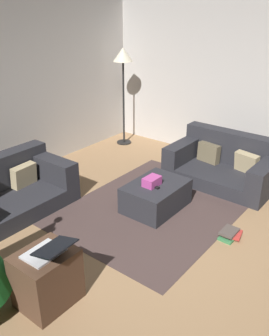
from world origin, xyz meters
The scene contains 11 objects.
ground_plane centered at (0.00, 0.00, 0.00)m, with size 6.40×6.40×0.00m, color #93704C.
couch_left centered at (-0.37, 2.24, 0.27)m, with size 1.61×0.91×0.69m.
couch_right centered at (2.26, 0.37, 0.27)m, with size 0.97×1.60×0.72m.
ottoman centered at (0.89, 0.71, 0.18)m, with size 0.86×0.62×0.36m, color #26262B.
gift_box centered at (0.82, 0.74, 0.42)m, with size 0.24×0.16×0.12m, color #B23F8C.
tv_remote centered at (0.80, 0.68, 0.37)m, with size 0.05×0.16×0.02m, color black.
side_table centered at (-1.11, 0.52, 0.27)m, with size 0.52×0.44×0.54m, color #4C3323.
laptop centered at (-1.11, 0.46, 0.60)m, with size 0.35×0.43×0.18m.
book_stack centered at (0.89, -0.38, 0.04)m, with size 0.30×0.24×0.09m.
corner_lamp centered at (2.56, 2.65, 1.55)m, with size 0.36×0.36×1.81m.
area_rug centered at (0.89, 0.71, 0.00)m, with size 2.60×2.00×0.01m, color #433330.
Camera 1 is at (-2.67, -1.72, 2.56)m, focal length 39.13 mm.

